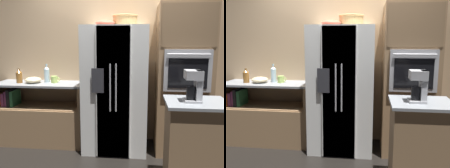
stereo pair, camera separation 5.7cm
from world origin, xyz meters
TOP-DOWN VIEW (x-y plane):
  - ground_plane at (0.00, 0.00)m, footprint 20.00×20.00m
  - wall_back at (0.00, 0.45)m, footprint 12.00×0.06m
  - counter_left at (-1.09, 0.14)m, footprint 1.36×0.55m
  - refrigerator at (0.09, 0.05)m, footprint 0.89×0.75m
  - wall_oven at (1.03, 0.08)m, footprint 0.72×0.72m
  - island_counter at (1.02, -0.90)m, footprint 0.63×0.57m
  - wicker_basket at (0.21, 0.11)m, footprint 0.35×0.35m
  - fruit_bowl at (-0.05, -0.01)m, footprint 0.28×0.28m
  - bottle_tall at (-1.39, 0.10)m, footprint 0.09×0.09m
  - bottle_short at (-0.99, 0.22)m, footprint 0.08×0.08m
  - mug at (-0.86, 0.18)m, footprint 0.14×0.10m
  - mixing_bowl at (-1.18, 0.13)m, footprint 0.25×0.25m
  - coffee_maker at (0.98, -0.92)m, footprint 0.16×0.18m

SIDE VIEW (x-z plane):
  - ground_plane at x=0.00m, z-range 0.00..0.00m
  - counter_left at x=-1.09m, z-range -0.12..0.82m
  - island_counter at x=1.02m, z-range 0.00..0.98m
  - refrigerator at x=0.09m, z-range 0.00..1.78m
  - mixing_bowl at x=-1.18m, z-range 0.95..1.04m
  - mug at x=-0.86m, z-range 0.95..1.05m
  - wall_oven at x=1.03m, z-range 0.00..2.07m
  - bottle_tall at x=-1.39m, z-range 0.94..1.16m
  - bottle_short at x=-0.99m, z-range 0.93..1.21m
  - coffee_maker at x=0.98m, z-range 0.99..1.31m
  - wall_back at x=0.00m, z-range 0.00..2.80m
  - fruit_bowl at x=-0.05m, z-range 1.78..1.85m
  - wicker_basket at x=0.21m, z-range 1.79..1.94m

